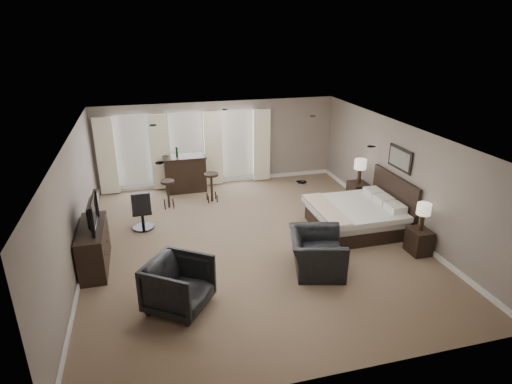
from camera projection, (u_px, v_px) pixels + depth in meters
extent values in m
cube|color=brown|center=(252.00, 242.00, 10.05)|extent=(7.60, 8.60, 0.04)
cube|color=silver|center=(252.00, 134.00, 9.09)|extent=(7.60, 8.60, 0.04)
cube|color=gray|center=(218.00, 143.00, 13.39)|extent=(7.50, 0.04, 2.60)
cube|color=gray|center=(330.00, 302.00, 5.75)|extent=(7.50, 0.04, 2.60)
cube|color=gray|center=(73.00, 208.00, 8.68)|extent=(0.04, 8.50, 2.60)
cube|color=gray|center=(400.00, 177.00, 10.47)|extent=(0.04, 8.50, 2.60)
cube|color=silver|center=(133.00, 151.00, 12.74)|extent=(1.15, 0.04, 2.05)
cube|color=silver|center=(187.00, 147.00, 13.12)|extent=(1.15, 0.04, 2.05)
cube|color=silver|center=(238.00, 144.00, 13.50)|extent=(1.15, 0.04, 2.05)
cube|color=beige|center=(106.00, 156.00, 12.48)|extent=(0.55, 0.12, 2.30)
cube|color=beige|center=(161.00, 152.00, 12.84)|extent=(0.55, 0.12, 2.30)
cube|color=beige|center=(213.00, 149.00, 13.23)|extent=(0.55, 0.12, 2.30)
cube|color=beige|center=(261.00, 145.00, 13.60)|extent=(0.55, 0.12, 2.30)
cube|color=silver|center=(354.00, 205.00, 10.45)|extent=(2.06, 1.97, 1.31)
cube|color=black|center=(419.00, 241.00, 9.50)|extent=(0.42, 0.52, 0.57)
cube|color=black|center=(358.00, 193.00, 12.10)|extent=(0.47, 0.58, 0.63)
cube|color=beige|center=(423.00, 217.00, 9.28)|extent=(0.30, 0.30, 0.63)
cube|color=beige|center=(360.00, 171.00, 11.85)|extent=(0.33, 0.33, 0.69)
cube|color=slate|center=(400.00, 159.00, 10.32)|extent=(0.04, 0.96, 0.56)
cube|color=black|center=(94.00, 247.00, 8.88)|extent=(0.52, 1.60, 0.93)
imported|color=black|center=(90.00, 224.00, 8.69)|extent=(0.62, 1.08, 0.14)
imported|color=black|center=(317.00, 246.00, 8.74)|extent=(1.11, 1.42, 1.09)
imported|color=black|center=(179.00, 283.00, 7.56)|extent=(1.36, 1.37, 1.04)
cube|color=black|center=(185.00, 173.00, 12.97)|extent=(1.27, 0.66, 1.11)
cube|color=black|center=(168.00, 194.00, 11.81)|extent=(0.43, 0.43, 0.79)
cube|color=black|center=(212.00, 187.00, 12.23)|extent=(0.43, 0.43, 0.85)
cube|color=black|center=(142.00, 210.00, 10.55)|extent=(0.54, 0.54, 1.02)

